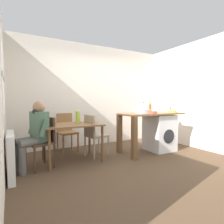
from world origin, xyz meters
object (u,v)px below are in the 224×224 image
object	(u,v)px
dining_table	(72,129)
mixing_bowl	(152,112)
utensil_crock	(169,109)
vase	(78,117)
seated_person	(35,131)
chair_spare_by_wall	(66,130)
bottle_squat_brown	(150,108)
bottle_tall_green	(143,108)
washing_machine	(160,133)
chair_opposite	(94,133)
colander	(172,111)
chair_person_seat	(44,139)

from	to	relation	value
dining_table	mixing_bowl	world-z (taller)	mixing_bowl
utensil_crock	vase	size ratio (longest dim) A/B	1.22
seated_person	mixing_bowl	world-z (taller)	seated_person
chair_spare_by_wall	mixing_bowl	xyz separation A→B (m)	(1.59, -1.21, 0.44)
bottle_squat_brown	bottle_tall_green	bearing A→B (deg)	145.67
utensil_crock	washing_machine	bearing A→B (deg)	-171.90
bottle_tall_green	bottle_squat_brown	xyz separation A→B (m)	(0.13, -0.09, 0.01)
chair_opposite	utensil_crock	world-z (taller)	utensil_crock
seated_person	bottle_squat_brown	bearing A→B (deg)	-108.79
bottle_squat_brown	mixing_bowl	distance (m)	0.38
chair_spare_by_wall	seated_person	xyz separation A→B (m)	(-0.79, -0.90, 0.16)
washing_machine	utensil_crock	bearing A→B (deg)	8.10
utensil_crock	dining_table	bearing A→B (deg)	175.72
chair_opposite	washing_machine	bearing A→B (deg)	71.06
chair_spare_by_wall	utensil_crock	world-z (taller)	utensil_crock
seated_person	colander	bearing A→B (deg)	-115.13
chair_person_seat	chair_spare_by_wall	bearing A→B (deg)	-55.87
bottle_tall_green	bottle_squat_brown	distance (m)	0.16
mixing_bowl	washing_machine	bearing A→B (deg)	25.64
chair_spare_by_wall	vase	bearing A→B (deg)	87.53
chair_opposite	vase	bearing A→B (deg)	-110.06
seated_person	washing_machine	size ratio (longest dim) A/B	1.40
chair_opposite	utensil_crock	size ratio (longest dim) A/B	3.00
dining_table	chair_opposite	world-z (taller)	chair_opposite
colander	mixing_bowl	bearing A→B (deg)	178.09
seated_person	washing_machine	distance (m)	2.81
washing_machine	mixing_bowl	world-z (taller)	mixing_bowl
bottle_tall_green	chair_spare_by_wall	bearing A→B (deg)	154.04
bottle_tall_green	colander	xyz separation A→B (m)	(0.53, -0.42, -0.08)
chair_person_seat	mixing_bowl	xyz separation A→B (m)	(2.23, -0.36, 0.44)
dining_table	chair_spare_by_wall	bearing A→B (deg)	83.35
chair_person_seat	bottle_tall_green	size ratio (longest dim) A/B	3.66
washing_machine	vase	size ratio (longest dim) A/B	3.51
mixing_bowl	utensil_crock	world-z (taller)	utensil_crock
chair_spare_by_wall	colander	xyz separation A→B (m)	(2.19, -1.23, 0.44)
chair_spare_by_wall	colander	distance (m)	2.55
vase	seated_person	bearing A→B (deg)	-165.02
bottle_tall_green	mixing_bowl	size ratio (longest dim) A/B	1.24
vase	utensil_crock	bearing A→B (deg)	-7.01
seated_person	vase	size ratio (longest dim) A/B	4.90
chair_opposite	chair_spare_by_wall	bearing A→B (deg)	-161.60
seated_person	colander	size ratio (longest dim) A/B	6.00
bottle_squat_brown	vase	bearing A→B (deg)	172.64
chair_spare_by_wall	washing_machine	distance (m)	2.24
washing_machine	bottle_tall_green	size ratio (longest dim) A/B	3.49
dining_table	chair_person_seat	distance (m)	0.57
dining_table	chair_spare_by_wall	size ratio (longest dim) A/B	1.22
mixing_bowl	chair_opposite	bearing A→B (deg)	158.59
mixing_bowl	utensil_crock	distance (m)	0.82
chair_person_seat	seated_person	distance (m)	0.23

